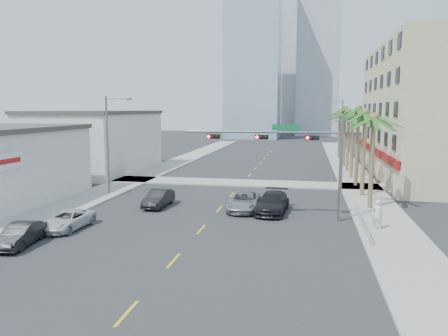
% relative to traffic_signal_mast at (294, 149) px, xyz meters
% --- Properties ---
extents(ground, '(260.00, 260.00, 0.00)m').
position_rel_traffic_signal_mast_xyz_m(ground, '(-5.78, -7.95, -5.06)').
color(ground, '#262628').
rests_on(ground, ground).
extents(sidewalk_right, '(4.00, 120.00, 0.15)m').
position_rel_traffic_signal_mast_xyz_m(sidewalk_right, '(6.22, 12.05, -4.99)').
color(sidewalk_right, gray).
rests_on(sidewalk_right, ground).
extents(sidewalk_left, '(4.00, 120.00, 0.15)m').
position_rel_traffic_signal_mast_xyz_m(sidewalk_left, '(-17.78, 12.05, -4.99)').
color(sidewalk_left, gray).
rests_on(sidewalk_left, ground).
extents(sidewalk_cross, '(80.00, 4.00, 0.15)m').
position_rel_traffic_signal_mast_xyz_m(sidewalk_cross, '(-5.78, 14.05, -4.99)').
color(sidewalk_cross, gray).
rests_on(sidewalk_cross, ground).
extents(building_right, '(15.25, 28.00, 15.00)m').
position_rel_traffic_signal_mast_xyz_m(building_right, '(16.21, 22.05, 2.43)').
color(building_right, tan).
rests_on(building_right, ground).
extents(building_left_far, '(11.00, 18.00, 7.20)m').
position_rel_traffic_signal_mast_xyz_m(building_left_far, '(-25.28, 20.05, -1.46)').
color(building_left_far, beige).
rests_on(building_left_far, ground).
extents(tower_far_left, '(14.00, 14.00, 48.00)m').
position_rel_traffic_signal_mast_xyz_m(tower_far_left, '(-13.78, 87.05, 18.94)').
color(tower_far_left, '#99B2C6').
rests_on(tower_far_left, ground).
extents(tower_far_right, '(12.00, 12.00, 60.00)m').
position_rel_traffic_signal_mast_xyz_m(tower_far_right, '(3.22, 102.05, 24.94)').
color(tower_far_right, '#ADADB2').
rests_on(tower_far_right, ground).
extents(tower_far_center, '(16.00, 16.00, 42.00)m').
position_rel_traffic_signal_mast_xyz_m(tower_far_center, '(-8.78, 117.05, 15.94)').
color(tower_far_center, '#ADADB2').
rests_on(tower_far_center, ground).
extents(traffic_signal_mast, '(11.12, 0.54, 7.20)m').
position_rel_traffic_signal_mast_xyz_m(traffic_signal_mast, '(0.00, 0.00, 0.00)').
color(traffic_signal_mast, slate).
rests_on(traffic_signal_mast, ground).
extents(palm_tree_0, '(4.80, 4.80, 7.80)m').
position_rel_traffic_signal_mast_xyz_m(palm_tree_0, '(5.82, 4.05, 2.02)').
color(palm_tree_0, brown).
rests_on(palm_tree_0, ground).
extents(palm_tree_1, '(4.80, 4.80, 8.16)m').
position_rel_traffic_signal_mast_xyz_m(palm_tree_1, '(5.82, 9.25, 2.37)').
color(palm_tree_1, brown).
rests_on(palm_tree_1, ground).
extents(palm_tree_2, '(4.80, 4.80, 8.52)m').
position_rel_traffic_signal_mast_xyz_m(palm_tree_2, '(5.82, 14.45, 2.72)').
color(palm_tree_2, brown).
rests_on(palm_tree_2, ground).
extents(palm_tree_3, '(4.80, 4.80, 7.80)m').
position_rel_traffic_signal_mast_xyz_m(palm_tree_3, '(5.82, 19.65, 2.02)').
color(palm_tree_3, brown).
rests_on(palm_tree_3, ground).
extents(palm_tree_4, '(4.80, 4.80, 8.16)m').
position_rel_traffic_signal_mast_xyz_m(palm_tree_4, '(5.82, 24.85, 2.37)').
color(palm_tree_4, brown).
rests_on(palm_tree_4, ground).
extents(palm_tree_5, '(4.80, 4.80, 8.52)m').
position_rel_traffic_signal_mast_xyz_m(palm_tree_5, '(5.82, 30.05, 2.72)').
color(palm_tree_5, brown).
rests_on(palm_tree_5, ground).
extents(palm_tree_6, '(4.80, 4.80, 7.80)m').
position_rel_traffic_signal_mast_xyz_m(palm_tree_6, '(5.82, 35.25, 2.02)').
color(palm_tree_6, brown).
rests_on(palm_tree_6, ground).
extents(palm_tree_7, '(4.80, 4.80, 8.16)m').
position_rel_traffic_signal_mast_xyz_m(palm_tree_7, '(5.82, 40.45, 2.37)').
color(palm_tree_7, brown).
rests_on(palm_tree_7, ground).
extents(streetlight_left, '(2.55, 0.25, 9.00)m').
position_rel_traffic_signal_mast_xyz_m(streetlight_left, '(-16.78, 6.05, -0.00)').
color(streetlight_left, slate).
rests_on(streetlight_left, ground).
extents(streetlight_right, '(2.55, 0.25, 9.00)m').
position_rel_traffic_signal_mast_xyz_m(streetlight_right, '(5.21, 30.05, -0.00)').
color(streetlight_right, slate).
rests_on(streetlight_right, ground).
extents(guardrail, '(0.08, 8.08, 1.00)m').
position_rel_traffic_signal_mast_xyz_m(guardrail, '(4.52, -1.95, -4.39)').
color(guardrail, silver).
rests_on(guardrail, ground).
extents(car_parked_mid, '(1.87, 4.11, 1.31)m').
position_rel_traffic_signal_mast_xyz_m(car_parked_mid, '(-15.18, -9.19, -4.41)').
color(car_parked_mid, black).
rests_on(car_parked_mid, ground).
extents(car_parked_far, '(2.26, 4.48, 1.22)m').
position_rel_traffic_signal_mast_xyz_m(car_parked_far, '(-14.43, -5.44, -4.45)').
color(car_parked_far, silver).
rests_on(car_parked_far, ground).
extents(car_lane_left, '(1.53, 4.19, 1.37)m').
position_rel_traffic_signal_mast_xyz_m(car_lane_left, '(-10.78, 2.03, -4.38)').
color(car_lane_left, black).
rests_on(car_lane_left, ground).
extents(car_lane_center, '(2.41, 5.05, 1.39)m').
position_rel_traffic_signal_mast_xyz_m(car_lane_center, '(-3.82, 1.99, -4.37)').
color(car_lane_center, '#A5A5AA').
rests_on(car_lane_center, ground).
extents(car_lane_right, '(2.51, 5.43, 1.54)m').
position_rel_traffic_signal_mast_xyz_m(car_lane_right, '(-1.60, 1.71, -4.29)').
color(car_lane_right, black).
rests_on(car_lane_right, ground).
extents(pedestrian, '(0.70, 0.46, 1.91)m').
position_rel_traffic_signal_mast_xyz_m(pedestrian, '(5.45, -2.07, -3.96)').
color(pedestrian, white).
rests_on(pedestrian, sidewalk_right).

